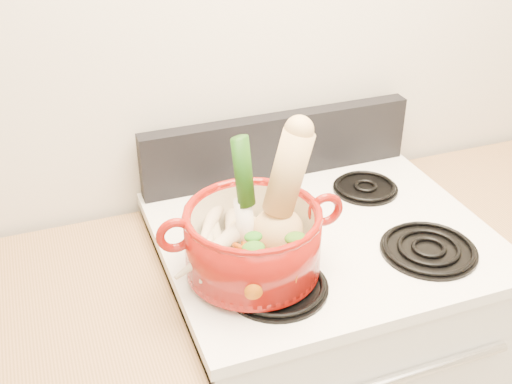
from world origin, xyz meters
name	(u,v)px	position (x,y,z in m)	size (l,w,h in m)	color
wall_back	(272,48)	(0.00, 1.75, 1.30)	(3.50, 0.02, 2.60)	beige
stove_body	(315,375)	(0.00, 1.40, 0.46)	(0.76, 0.65, 0.92)	silver
cooktop	(324,236)	(0.00, 1.40, 0.93)	(0.78, 0.67, 0.03)	white
control_backsplash	(278,146)	(0.00, 1.70, 1.04)	(0.76, 0.05, 0.18)	black
oven_handle	(389,381)	(0.00, 1.06, 0.78)	(0.02, 0.02, 0.60)	silver
burner_front_left	(276,285)	(-0.19, 1.24, 0.96)	(0.22, 0.22, 0.02)	black
burner_front_right	(429,248)	(0.19, 1.24, 0.96)	(0.22, 0.22, 0.02)	black
burner_back_left	(231,214)	(-0.19, 1.54, 0.96)	(0.17, 0.17, 0.02)	black
burner_back_right	(365,187)	(0.19, 1.54, 0.96)	(0.17, 0.17, 0.02)	black
dutch_oven	(253,241)	(-0.22, 1.30, 1.04)	(0.29, 0.29, 0.14)	maroon
pot_handle_left	(175,235)	(-0.38, 1.31, 1.09)	(0.08, 0.08, 0.02)	maroon
pot_handle_right	(325,210)	(-0.06, 1.29, 1.09)	(0.08, 0.08, 0.02)	maroon
squash	(279,194)	(-0.16, 1.31, 1.14)	(0.12, 0.12, 0.29)	tan
leek	(245,196)	(-0.23, 1.33, 1.14)	(0.04, 0.04, 0.28)	silver
ginger	(242,229)	(-0.22, 1.38, 1.02)	(0.08, 0.06, 0.04)	tan
parsnip_0	(230,238)	(-0.25, 1.36, 1.02)	(0.04, 0.04, 0.21)	beige
parsnip_1	(206,250)	(-0.32, 1.32, 1.03)	(0.04, 0.04, 0.18)	#EFE4C2
parsnip_2	(217,237)	(-0.28, 1.35, 1.03)	(0.04, 0.04, 0.17)	beige
parsnip_3	(212,249)	(-0.31, 1.31, 1.04)	(0.04, 0.04, 0.20)	beige
parsnip_4	(207,230)	(-0.30, 1.37, 1.04)	(0.04, 0.04, 0.20)	beige
carrot_0	(255,256)	(-0.22, 1.29, 1.01)	(0.03, 0.03, 0.14)	red
carrot_1	(248,267)	(-0.25, 1.24, 1.02)	(0.04, 0.04, 0.17)	orange
carrot_2	(264,261)	(-0.22, 1.25, 1.03)	(0.03, 0.03, 0.18)	#C05009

